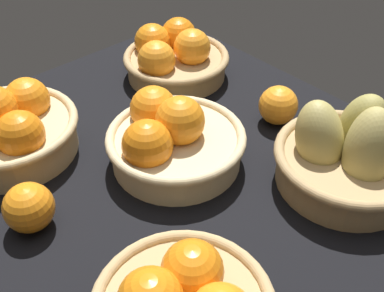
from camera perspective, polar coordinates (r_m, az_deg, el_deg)
market_tray at (r=84.52cm, az=-1.33°, el=-2.20°), size 84.00×72.00×3.00cm
basket_near_left_pears at (r=80.05cm, az=18.07°, el=-1.09°), size 23.73×23.73×15.92cm
basket_far_right at (r=87.38cm, az=-20.99°, el=1.79°), size 23.78×23.78×12.62cm
basket_center at (r=80.38cm, az=-2.48°, el=0.89°), size 23.52×23.52×12.23cm
basket_near_right at (r=104.03cm, az=-2.18°, el=10.59°), size 22.52×22.52×10.94cm
loose_orange_front_gap at (r=91.16cm, az=10.21°, el=4.79°), size 7.37×7.37×7.37cm
loose_orange_back_gap at (r=73.86cm, az=-18.82°, el=-6.93°), size 7.50×7.50×7.50cm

